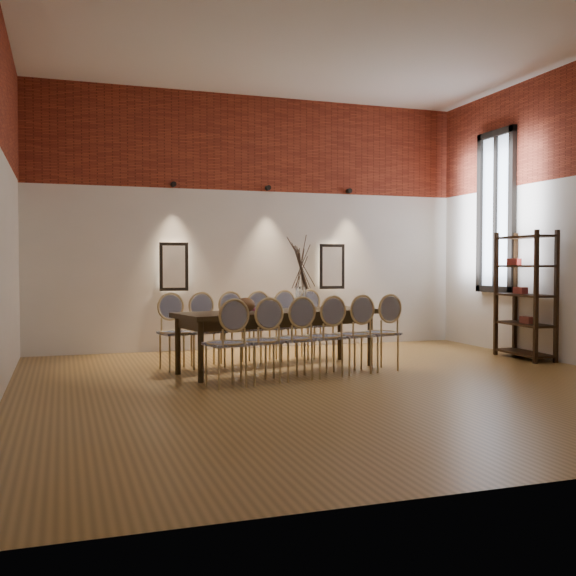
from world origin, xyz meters
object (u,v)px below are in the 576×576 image
object	(u,v)px
chair_near_a	(226,344)
chair_near_e	(352,335)
dining_table	(278,340)
chair_near_d	(323,337)
chair_far_f	(318,325)
chair_near_f	(380,333)
chair_far_b	(208,331)
chair_near_b	(260,341)
shelving_rack	(525,295)
chair_near_c	(293,339)
vase	(301,298)
chair_far_c	(237,329)
book	(259,309)
bowl	(245,305)
chair_far_a	(177,333)
chair_far_e	(292,326)
chair_far_d	(265,328)

from	to	relation	value
chair_near_a	chair_near_e	bearing A→B (deg)	0.00
dining_table	chair_near_a	size ratio (longest dim) A/B	2.75
chair_near_d	chair_far_f	size ratio (longest dim) A/B	1.00
chair_near_f	chair_far_b	xyz separation A→B (m)	(-1.99, 0.96, 0.00)
chair_near_f	chair_near_a	bearing A→B (deg)	-180.00
dining_table	chair_near_b	distance (m)	0.95
chair_near_f	chair_far_f	xyz separation A→B (m)	(-0.32, 1.35, 0.00)
dining_table	chair_far_b	distance (m)	0.95
chair_far_f	shelving_rack	size ratio (longest dim) A/B	0.52
chair_near_c	chair_near_d	size ratio (longest dim) A/B	1.00
chair_far_b	vase	distance (m)	1.29
chair_far_c	book	bearing A→B (deg)	98.48
dining_table	chair_near_e	xyz separation A→B (m)	(0.79, -0.53, 0.09)
chair_far_c	book	distance (m)	0.57
chair_near_a	bowl	world-z (taller)	chair_near_a
chair_near_d	shelving_rack	size ratio (longest dim) A/B	0.52
chair_near_d	bowl	distance (m)	1.03
chair_far_a	chair_far_c	size ratio (longest dim) A/B	1.00
dining_table	chair_near_a	distance (m)	1.29
dining_table	chair_far_e	xyz separation A→B (m)	(0.47, 0.82, 0.09)
bowl	book	world-z (taller)	bowl
chair_near_b	chair_far_b	size ratio (longest dim) A/B	1.00
dining_table	chair_far_a	xyz separation A→B (m)	(-1.21, 0.43, 0.09)
chair_near_e	vase	world-z (taller)	vase
chair_far_f	vase	size ratio (longest dim) A/B	3.13
dining_table	shelving_rack	bearing A→B (deg)	-15.36
chair_near_c	chair_near_e	world-z (taller)	same
chair_far_d	chair_far_f	xyz separation A→B (m)	(0.84, 0.20, 0.00)
vase	chair_near_c	bearing A→B (deg)	-115.90
chair_near_b	book	world-z (taller)	chair_near_b
chair_near_b	chair_near_d	size ratio (longest dim) A/B	1.00
chair_near_d	chair_far_a	size ratio (longest dim) A/B	1.00
chair_far_c	chair_far_e	bearing A→B (deg)	-180.00
chair_near_e	chair_far_f	bearing A→B (deg)	72.79
chair_far_e	chair_near_d	bearing A→B (deg)	72.79
chair_near_b	vase	bearing A→B (deg)	34.98
chair_near_a	chair_far_b	bearing A→B (deg)	72.79
chair_near_f	book	xyz separation A→B (m)	(-1.40, 0.61, 0.30)
chair_near_b	book	xyz separation A→B (m)	(0.28, 1.00, 0.30)
chair_near_a	book	world-z (taller)	chair_near_a
chair_near_b	chair_near_f	bearing A→B (deg)	0.00
chair_far_d	chair_near_b	bearing A→B (deg)	58.22
chair_near_a	chair_far_d	world-z (taller)	same
chair_near_f	chair_far_e	size ratio (longest dim) A/B	1.00
chair_near_b	chair_far_f	size ratio (longest dim) A/B	1.00
dining_table	chair_far_b	world-z (taller)	chair_far_b
chair_near_c	chair_far_f	size ratio (longest dim) A/B	1.00
chair_near_c	dining_table	bearing A→B (deg)	72.79
chair_near_d	chair_far_b	bearing A→B (deg)	121.78
chair_far_b	vase	world-z (taller)	vase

